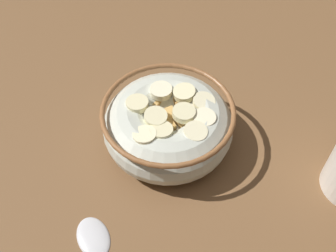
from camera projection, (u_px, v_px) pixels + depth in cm
name	position (u px, v px, depth cm)	size (l,w,h in cm)	color
ground_plane	(168.00, 146.00, 51.68)	(118.37, 118.37, 2.00)	brown
cereal_bowl	(168.00, 124.00, 48.26)	(15.42, 15.42, 6.47)	beige
spoon	(99.00, 250.00, 41.88)	(12.82, 11.86, 0.80)	silver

